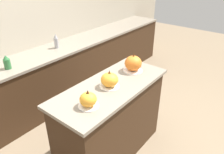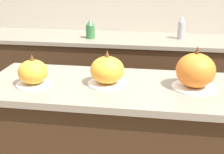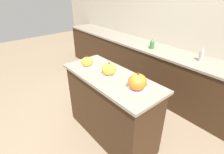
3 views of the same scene
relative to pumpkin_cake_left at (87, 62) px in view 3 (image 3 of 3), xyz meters
The scene contains 9 objects.
ground_plane 1.09m from the pumpkin_cake_left, ahead, with size 12.00×12.00×0.00m, color #847056.
wall_back 1.85m from the pumpkin_cake_left, 77.12° to the left, with size 8.00×0.06×2.50m.
kitchen_island 0.68m from the pumpkin_cake_left, ahead, with size 1.38×0.58×0.95m.
back_counter 1.61m from the pumpkin_cake_left, 74.33° to the left, with size 6.00×0.60×0.90m.
pumpkin_cake_left is the anchor object (origin of this frame).
pumpkin_cake_center 0.39m from the pumpkin_cake_left, 10.08° to the left, with size 0.21×0.21×0.18m.
pumpkin_cake_right 0.83m from the pumpkin_cake_left, ahead, with size 0.23×0.23×0.22m.
bottle_tall 1.70m from the pumpkin_cake_left, 60.58° to the left, with size 0.06×0.06×0.22m.
bottle_short 1.38m from the pumpkin_cake_left, 90.24° to the left, with size 0.08×0.08×0.18m.
Camera 3 is at (1.45, -1.19, 1.94)m, focal length 28.00 mm.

